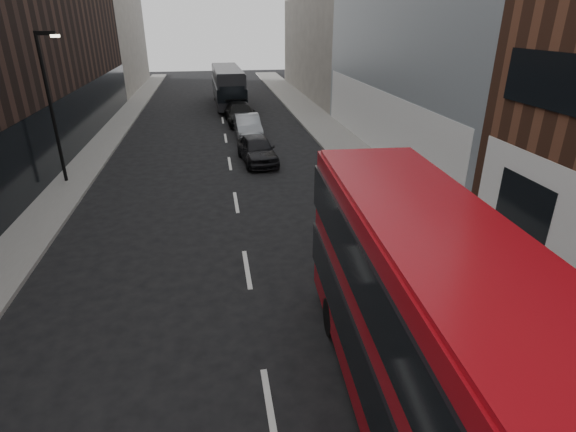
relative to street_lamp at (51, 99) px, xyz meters
name	(u,v)px	position (x,y,z in m)	size (l,w,h in m)	color
sidewalk_right	(334,136)	(15.72, 7.00, -4.11)	(3.00, 80.00, 0.15)	slate
sidewalk_left	(102,146)	(0.22, 7.00, -4.11)	(2.00, 80.00, 0.15)	slate
building_left_mid	(46,29)	(-3.28, 12.00, 2.82)	(5.00, 24.00, 14.00)	black
building_left_far	(110,29)	(-3.28, 34.00, 2.32)	(5.00, 20.00, 13.00)	slate
street_lamp	(51,99)	(0.00, 0.00, 0.00)	(1.06, 0.22, 7.00)	black
red_bus	(440,342)	(11.07, -17.27, -1.67)	(3.25, 11.31, 4.52)	maroon
grey_bus	(228,86)	(9.02, 20.54, -2.32)	(2.82, 10.82, 3.47)	black
car_a	(257,149)	(9.82, 2.00, -3.41)	(1.83, 4.55, 1.55)	black
car_b	(248,126)	(9.78, 8.00, -3.40)	(1.65, 4.72, 1.56)	gray
car_c	(240,114)	(9.58, 12.57, -3.39)	(2.20, 5.42, 1.57)	black
pedestrian	(570,310)	(15.79, -15.14, -3.08)	(0.70, 0.46, 1.91)	black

